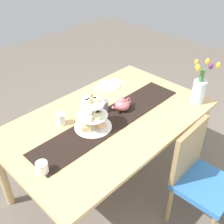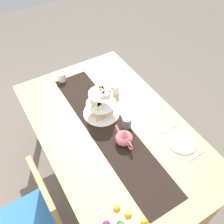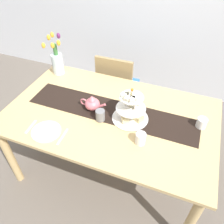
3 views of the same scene
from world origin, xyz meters
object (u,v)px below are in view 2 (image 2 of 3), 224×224
(tiered_cake_stand, at_px, (101,104))
(dining_table, at_px, (112,135))
(knife_left, at_px, (170,129))
(mug_white_text, at_px, (115,89))
(dinner_plate_left, at_px, (182,142))
(cream_jug, at_px, (61,77))
(fork_left, at_px, (196,156))
(teapot, at_px, (124,138))
(chair_left, at_px, (36,216))
(mug_grey, at_px, (127,122))

(tiered_cake_stand, bearing_deg, dining_table, -179.95)
(knife_left, bearing_deg, mug_white_text, 15.73)
(dinner_plate_left, xyz_separation_m, mug_white_text, (0.71, 0.16, 0.04))
(cream_jug, relative_size, fork_left, 0.57)
(cream_jug, height_order, mug_white_text, mug_white_text)
(teapot, xyz_separation_m, knife_left, (-0.08, -0.38, -0.06))
(chair_left, distance_m, knife_left, 1.18)
(tiered_cake_stand, distance_m, dinner_plate_left, 0.69)
(tiered_cake_stand, height_order, knife_left, tiered_cake_stand)
(dining_table, height_order, chair_left, chair_left)
(knife_left, distance_m, mug_white_text, 0.59)
(chair_left, bearing_deg, dining_table, -73.97)
(chair_left, relative_size, mug_white_text, 9.58)
(tiered_cake_stand, relative_size, teapot, 1.28)
(teapot, bearing_deg, tiered_cake_stand, 0.03)
(mug_grey, bearing_deg, mug_white_text, -17.57)
(tiered_cake_stand, distance_m, mug_grey, 0.25)
(mug_grey, bearing_deg, dinner_plate_left, -140.77)
(mug_white_text, bearing_deg, mug_grey, 162.43)
(fork_left, relative_size, knife_left, 0.88)
(mug_grey, bearing_deg, chair_left, 101.37)
(dining_table, relative_size, fork_left, 11.80)
(dinner_plate_left, bearing_deg, chair_left, 81.80)
(dining_table, distance_m, teapot, 0.23)
(cream_jug, bearing_deg, teapot, -172.65)
(fork_left, bearing_deg, cream_jug, 21.46)
(dining_table, distance_m, tiered_cake_stand, 0.27)
(dining_table, xyz_separation_m, teapot, (-0.17, 0.00, 0.15))
(mug_white_text, bearing_deg, cream_jug, 39.83)
(chair_left, xyz_separation_m, cream_jug, (0.95, -0.65, 0.32))
(cream_jug, relative_size, knife_left, 0.50)
(dinner_plate_left, xyz_separation_m, mug_grey, (0.34, 0.28, 0.05))
(tiered_cake_stand, xyz_separation_m, dinner_plate_left, (-0.57, -0.38, -0.10))
(chair_left, relative_size, tiered_cake_stand, 2.99)
(fork_left, bearing_deg, dining_table, 35.58)
(mug_grey, bearing_deg, tiered_cake_stand, 24.41)
(fork_left, distance_m, mug_grey, 0.56)
(teapot, xyz_separation_m, mug_grey, (0.12, -0.10, -0.01))
(cream_jug, distance_m, knife_left, 1.09)
(tiered_cake_stand, bearing_deg, mug_grey, -155.59)
(tiered_cake_stand, bearing_deg, dinner_plate_left, -146.10)
(chair_left, bearing_deg, mug_white_text, -61.00)
(knife_left, bearing_deg, cream_jug, 27.05)
(mug_white_text, bearing_deg, knife_left, -164.27)
(tiered_cake_stand, height_order, dinner_plate_left, tiered_cake_stand)
(chair_left, relative_size, teapot, 3.82)
(teapot, distance_m, fork_left, 0.53)
(knife_left, bearing_deg, fork_left, 180.00)
(dining_table, xyz_separation_m, mug_white_text, (0.33, -0.22, 0.14))
(fork_left, bearing_deg, mug_white_text, 10.56)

